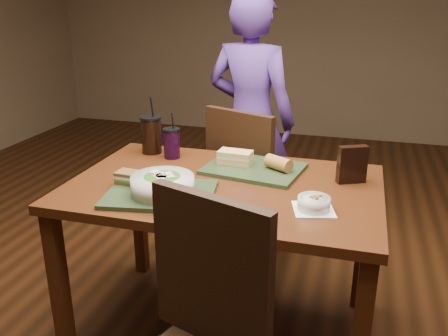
{
  "coord_description": "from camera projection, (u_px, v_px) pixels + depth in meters",
  "views": [
    {
      "loc": [
        0.52,
        -1.79,
        1.5
      ],
      "look_at": [
        0.0,
        0.0,
        0.82
      ],
      "focal_mm": 38.0,
      "sensor_mm": 36.0,
      "label": 1
    }
  ],
  "objects": [
    {
      "name": "ground",
      "position": [
        224.0,
        329.0,
        2.26
      ],
      "size": [
        6.0,
        6.0,
        0.0
      ],
      "primitive_type": "plane",
      "color": "#381C0B",
      "rests_on": "ground"
    },
    {
      "name": "dining_table",
      "position": [
        224.0,
        203.0,
        2.04
      ],
      "size": [
        1.3,
        0.85,
        0.75
      ],
      "color": "#47210E",
      "rests_on": "ground"
    },
    {
      "name": "chair_far",
      "position": [
        243.0,
        183.0,
        2.61
      ],
      "size": [
        0.54,
        0.56,
        0.95
      ],
      "color": "black",
      "rests_on": "ground"
    },
    {
      "name": "diner",
      "position": [
        251.0,
        120.0,
        2.92
      ],
      "size": [
        0.63,
        0.48,
        1.55
      ],
      "primitive_type": "imported",
      "rotation": [
        0.0,
        0.0,
        2.94
      ],
      "color": "#492A76",
      "rests_on": "ground"
    },
    {
      "name": "tray_near",
      "position": [
        161.0,
        194.0,
        1.88
      ],
      "size": [
        0.47,
        0.38,
        0.02
      ],
      "primitive_type": "cube",
      "rotation": [
        0.0,
        0.0,
        0.16
      ],
      "color": "#25351C",
      "rests_on": "dining_table"
    },
    {
      "name": "tray_far",
      "position": [
        254.0,
        169.0,
        2.15
      ],
      "size": [
        0.47,
        0.38,
        0.02
      ],
      "primitive_type": "cube",
      "rotation": [
        0.0,
        0.0,
        -0.16
      ],
      "color": "#25351C",
      "rests_on": "dining_table"
    },
    {
      "name": "salad_bowl",
      "position": [
        163.0,
        184.0,
        1.84
      ],
      "size": [
        0.25,
        0.25,
        0.08
      ],
      "color": "silver",
      "rests_on": "tray_near"
    },
    {
      "name": "soup_bowl",
      "position": [
        314.0,
        203.0,
        1.75
      ],
      "size": [
        0.18,
        0.18,
        0.06
      ],
      "color": "white",
      "rests_on": "dining_table"
    },
    {
      "name": "sandwich_near",
      "position": [
        130.0,
        177.0,
        1.95
      ],
      "size": [
        0.11,
        0.08,
        0.05
      ],
      "color": "#593819",
      "rests_on": "tray_near"
    },
    {
      "name": "sandwich_far",
      "position": [
        235.0,
        157.0,
        2.18
      ],
      "size": [
        0.16,
        0.09,
        0.06
      ],
      "color": "tan",
      "rests_on": "tray_far"
    },
    {
      "name": "baguette_near",
      "position": [
        183.0,
        200.0,
        1.73
      ],
      "size": [
        0.13,
        0.09,
        0.06
      ],
      "primitive_type": "cylinder",
      "rotation": [
        0.0,
        1.57,
        0.3
      ],
      "color": "#AD7533",
      "rests_on": "tray_near"
    },
    {
      "name": "baguette_far",
      "position": [
        279.0,
        163.0,
        2.1
      ],
      "size": [
        0.14,
        0.11,
        0.06
      ],
      "primitive_type": "cylinder",
      "rotation": [
        0.0,
        1.57,
        -0.53
      ],
      "color": "#AD7533",
      "rests_on": "tray_far"
    },
    {
      "name": "cup_cola",
      "position": [
        151.0,
        134.0,
        2.37
      ],
      "size": [
        0.11,
        0.11,
        0.29
      ],
      "color": "black",
      "rests_on": "dining_table"
    },
    {
      "name": "cup_berry",
      "position": [
        172.0,
        143.0,
        2.3
      ],
      "size": [
        0.08,
        0.08,
        0.23
      ],
      "color": "black",
      "rests_on": "dining_table"
    },
    {
      "name": "chip_bag",
      "position": [
        352.0,
        165.0,
        1.99
      ],
      "size": [
        0.13,
        0.09,
        0.16
      ],
      "primitive_type": "cube",
      "rotation": [
        0.0,
        0.0,
        0.46
      ],
      "color": "black",
      "rests_on": "dining_table"
    }
  ]
}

